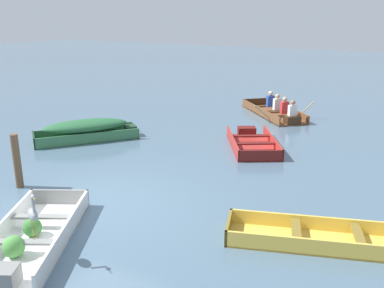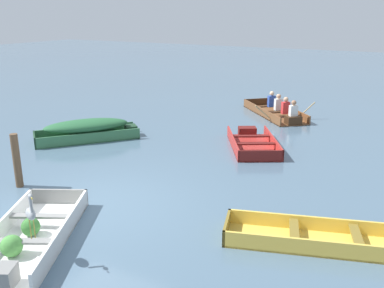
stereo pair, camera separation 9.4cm
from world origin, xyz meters
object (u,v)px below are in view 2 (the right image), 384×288
object	(u,v)px
dinghy_white_foreground	(27,239)
mooring_post	(17,161)
skiff_yellow_far_moored	(332,240)
rowboat_wooden_brown_with_crew	(277,111)
heron_on_dinghy	(31,213)
skiff_red_near_moored	(252,143)
skiff_green_mid_moored	(88,128)

from	to	relation	value
dinghy_white_foreground	mooring_post	xyz separation A→B (m)	(-2.30, 1.74, 0.50)
skiff_yellow_far_moored	rowboat_wooden_brown_with_crew	bearing A→B (deg)	114.08
heron_on_dinghy	mooring_post	size ratio (longest dim) A/B	0.66
dinghy_white_foreground	skiff_red_near_moored	xyz separation A→B (m)	(1.28, 7.28, -0.03)
rowboat_wooden_brown_with_crew	heron_on_dinghy	distance (m)	11.59
mooring_post	rowboat_wooden_brown_with_crew	bearing A→B (deg)	72.50
dinghy_white_foreground	mooring_post	distance (m)	2.93
heron_on_dinghy	skiff_yellow_far_moored	bearing A→B (deg)	34.68
skiff_green_mid_moored	skiff_yellow_far_moored	bearing A→B (deg)	-18.92
skiff_red_near_moored	skiff_yellow_far_moored	xyz separation A→B (m)	(3.33, -4.68, -0.01)
skiff_green_mid_moored	skiff_yellow_far_moored	distance (m)	8.58
skiff_green_mid_moored	skiff_red_near_moored	bearing A→B (deg)	21.62
skiff_yellow_far_moored	mooring_post	world-z (taller)	mooring_post
heron_on_dinghy	rowboat_wooden_brown_with_crew	bearing A→B (deg)	88.86
mooring_post	heron_on_dinghy	bearing A→B (deg)	-35.54
skiff_green_mid_moored	skiff_yellow_far_moored	world-z (taller)	skiff_green_mid_moored
skiff_yellow_far_moored	rowboat_wooden_brown_with_crew	distance (m)	9.54
rowboat_wooden_brown_with_crew	mooring_post	bearing A→B (deg)	-107.50
rowboat_wooden_brown_with_crew	skiff_yellow_far_moored	bearing A→B (deg)	-65.92
skiff_green_mid_moored	skiff_yellow_far_moored	size ratio (longest dim) A/B	0.85
skiff_green_mid_moored	rowboat_wooden_brown_with_crew	world-z (taller)	rowboat_wooden_brown_with_crew
skiff_red_near_moored	skiff_green_mid_moored	distance (m)	5.16
skiff_red_near_moored	skiff_green_mid_moored	bearing A→B (deg)	-158.38
skiff_red_near_moored	skiff_green_mid_moored	world-z (taller)	skiff_green_mid_moored
skiff_red_near_moored	skiff_yellow_far_moored	world-z (taller)	skiff_red_near_moored
mooring_post	skiff_green_mid_moored	bearing A→B (deg)	108.30
skiff_red_near_moored	skiff_yellow_far_moored	size ratio (longest dim) A/B	0.80
skiff_green_mid_moored	mooring_post	world-z (taller)	mooring_post
mooring_post	skiff_red_near_moored	bearing A→B (deg)	57.12
rowboat_wooden_brown_with_crew	mooring_post	world-z (taller)	mooring_post
dinghy_white_foreground	skiff_red_near_moored	bearing A→B (deg)	80.01
skiff_green_mid_moored	heron_on_dinghy	size ratio (longest dim) A/B	3.64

